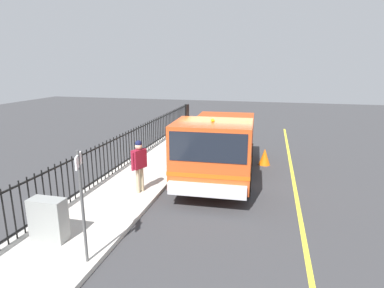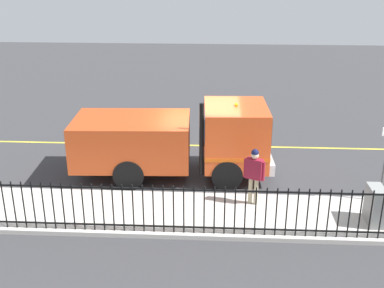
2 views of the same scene
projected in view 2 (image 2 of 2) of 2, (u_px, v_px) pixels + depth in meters
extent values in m
plane|color=#38383A|center=(200.00, 171.00, 16.21)|extent=(51.94, 51.94, 0.00)
cube|color=beige|center=(196.00, 214.00, 13.33)|extent=(2.43, 23.61, 0.12)
cube|color=yellow|center=(203.00, 146.00, 18.40)|extent=(0.12, 21.25, 0.01)
cube|color=#D84C1E|center=(235.00, 134.00, 15.41)|extent=(2.43, 2.07, 1.89)
cube|color=black|center=(236.00, 122.00, 15.26)|extent=(2.24, 2.10, 0.83)
cube|color=#B8411A|center=(132.00, 140.00, 15.53)|extent=(2.50, 3.79, 1.45)
cube|color=silver|center=(267.00, 157.00, 15.68)|extent=(2.23, 0.30, 0.36)
cube|color=#DB5914|center=(235.00, 146.00, 15.56)|extent=(2.45, 2.09, 0.12)
cylinder|color=black|center=(224.00, 149.00, 16.74)|extent=(0.34, 0.97, 0.96)
cylinder|color=black|center=(227.00, 175.00, 14.77)|extent=(0.34, 0.97, 0.96)
cylinder|color=black|center=(137.00, 149.00, 16.77)|extent=(0.34, 0.97, 0.96)
cylinder|color=black|center=(129.00, 174.00, 14.81)|extent=(0.34, 0.97, 0.96)
sphere|color=orange|center=(236.00, 104.00, 15.05)|extent=(0.12, 0.12, 0.12)
cylinder|color=black|center=(202.00, 140.00, 14.40)|extent=(0.14, 0.14, 2.27)
cube|color=maroon|center=(254.00, 169.00, 13.41)|extent=(0.38, 0.52, 0.59)
sphere|color=beige|center=(255.00, 155.00, 13.26)|extent=(0.22, 0.22, 0.22)
sphere|color=#14193F|center=(255.00, 153.00, 13.24)|extent=(0.21, 0.21, 0.21)
cylinder|color=tan|center=(256.00, 192.00, 13.62)|extent=(0.12, 0.12, 0.79)
cylinder|color=tan|center=(250.00, 190.00, 13.69)|extent=(0.12, 0.12, 0.79)
cylinder|color=maroon|center=(263.00, 171.00, 13.31)|extent=(0.09, 0.09, 0.56)
cylinder|color=maroon|center=(245.00, 168.00, 13.53)|extent=(0.09, 0.09, 0.56)
cylinder|color=black|center=(4.00, 205.00, 12.34)|extent=(0.04, 0.04, 1.33)
cylinder|color=black|center=(14.00, 205.00, 12.33)|extent=(0.04, 0.04, 1.33)
cylinder|color=black|center=(24.00, 205.00, 12.31)|extent=(0.04, 0.04, 1.33)
cylinder|color=black|center=(34.00, 205.00, 12.30)|extent=(0.04, 0.04, 1.33)
cylinder|color=black|center=(43.00, 206.00, 12.28)|extent=(0.04, 0.04, 1.33)
cylinder|color=black|center=(53.00, 206.00, 12.27)|extent=(0.04, 0.04, 1.33)
cylinder|color=black|center=(63.00, 206.00, 12.26)|extent=(0.04, 0.04, 1.33)
cylinder|color=black|center=(73.00, 206.00, 12.24)|extent=(0.04, 0.04, 1.33)
cylinder|color=black|center=(83.00, 207.00, 12.23)|extent=(0.04, 0.04, 1.33)
cylinder|color=black|center=(93.00, 207.00, 12.22)|extent=(0.04, 0.04, 1.33)
cylinder|color=black|center=(103.00, 207.00, 12.20)|extent=(0.04, 0.04, 1.33)
cylinder|color=black|center=(113.00, 208.00, 12.19)|extent=(0.04, 0.04, 1.33)
cylinder|color=black|center=(123.00, 208.00, 12.18)|extent=(0.04, 0.04, 1.33)
cylinder|color=black|center=(133.00, 208.00, 12.16)|extent=(0.04, 0.04, 1.33)
cylinder|color=black|center=(143.00, 208.00, 12.15)|extent=(0.04, 0.04, 1.33)
cylinder|color=black|center=(153.00, 209.00, 12.14)|extent=(0.04, 0.04, 1.33)
cylinder|color=black|center=(163.00, 209.00, 12.12)|extent=(0.04, 0.04, 1.33)
cylinder|color=black|center=(174.00, 209.00, 12.11)|extent=(0.04, 0.04, 1.33)
cylinder|color=black|center=(184.00, 210.00, 12.10)|extent=(0.04, 0.04, 1.33)
cylinder|color=black|center=(194.00, 210.00, 12.08)|extent=(0.04, 0.04, 1.33)
cylinder|color=black|center=(204.00, 210.00, 12.07)|extent=(0.04, 0.04, 1.33)
cylinder|color=black|center=(214.00, 210.00, 12.06)|extent=(0.04, 0.04, 1.33)
cylinder|color=black|center=(225.00, 211.00, 12.04)|extent=(0.04, 0.04, 1.33)
cylinder|color=black|center=(235.00, 211.00, 12.03)|extent=(0.04, 0.04, 1.33)
cylinder|color=black|center=(245.00, 211.00, 12.02)|extent=(0.04, 0.04, 1.33)
cylinder|color=black|center=(256.00, 211.00, 12.00)|extent=(0.04, 0.04, 1.33)
cylinder|color=black|center=(266.00, 212.00, 11.99)|extent=(0.04, 0.04, 1.33)
cylinder|color=black|center=(276.00, 212.00, 11.98)|extent=(0.04, 0.04, 1.33)
cylinder|color=black|center=(287.00, 212.00, 11.96)|extent=(0.04, 0.04, 1.33)
cylinder|color=black|center=(297.00, 213.00, 11.95)|extent=(0.04, 0.04, 1.33)
cylinder|color=black|center=(308.00, 213.00, 11.93)|extent=(0.04, 0.04, 1.33)
cylinder|color=black|center=(318.00, 213.00, 11.92)|extent=(0.04, 0.04, 1.33)
cylinder|color=black|center=(328.00, 213.00, 11.91)|extent=(0.04, 0.04, 1.33)
cylinder|color=black|center=(339.00, 214.00, 11.89)|extent=(0.04, 0.04, 1.33)
cylinder|color=black|center=(350.00, 214.00, 11.88)|extent=(0.04, 0.04, 1.33)
cylinder|color=black|center=(360.00, 214.00, 11.87)|extent=(0.04, 0.04, 1.33)
cylinder|color=black|center=(371.00, 215.00, 11.85)|extent=(0.04, 0.04, 1.33)
cylinder|color=black|center=(381.00, 215.00, 11.84)|extent=(0.04, 0.04, 1.33)
cube|color=black|center=(194.00, 190.00, 11.88)|extent=(0.04, 20.07, 0.04)
cube|color=black|center=(194.00, 227.00, 12.26)|extent=(0.04, 20.07, 0.04)
cube|color=gray|center=(375.00, 206.00, 12.63)|extent=(0.81, 0.38, 1.00)
cone|color=orange|center=(130.00, 146.00, 17.42)|extent=(0.47, 0.47, 0.68)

